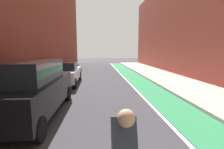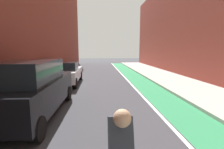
% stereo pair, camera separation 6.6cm
% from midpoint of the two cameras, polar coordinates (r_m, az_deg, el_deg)
% --- Properties ---
extents(ground_plane, '(81.96, 81.96, 0.00)m').
position_cam_midpoint_polar(ground_plane, '(9.70, -2.57, -5.58)').
color(ground_plane, '#38383D').
extents(bike_lane_paint, '(1.60, 37.25, 0.00)m').
position_cam_midpoint_polar(bike_lane_paint, '(12.06, 10.74, -2.98)').
color(bike_lane_paint, '#2D8451').
rests_on(bike_lane_paint, ground).
extents(lane_divider_stripe, '(0.12, 37.25, 0.00)m').
position_cam_midpoint_polar(lane_divider_stripe, '(11.86, 6.53, -3.07)').
color(lane_divider_stripe, white).
rests_on(lane_divider_stripe, ground).
extents(sidewalk_right, '(3.37, 37.25, 0.14)m').
position_cam_midpoint_polar(sidewalk_right, '(12.91, 21.48, -2.36)').
color(sidewalk_right, '#A8A59E').
rests_on(sidewalk_right, ground).
extents(building_facade_right, '(2.40, 33.25, 9.99)m').
position_cam_midpoint_polar(building_facade_right, '(16.09, 28.93, 16.83)').
color(building_facade_right, brown).
rests_on(building_facade_right, ground).
extents(parked_suv_black, '(1.93, 4.73, 1.98)m').
position_cam_midpoint_polar(parked_suv_black, '(6.44, -25.33, -4.22)').
color(parked_suv_black, black).
rests_on(parked_suv_black, ground).
extents(parked_sedan_white, '(1.89, 4.32, 1.53)m').
position_cam_midpoint_polar(parked_sedan_white, '(11.98, -15.38, 0.60)').
color(parked_sedan_white, silver).
rests_on(parked_sedan_white, ground).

